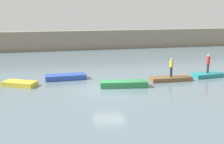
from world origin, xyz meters
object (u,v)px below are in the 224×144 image
at_px(rowboat_blue, 66,77).
at_px(rowboat_teal, 207,75).
at_px(rowboat_green, 124,84).
at_px(rowboat_brown, 171,79).
at_px(person_red_shirt, 208,63).
at_px(person_yellow_shirt, 171,66).
at_px(rowboat_yellow, 20,84).

distance_m(rowboat_blue, rowboat_teal, 13.33).
bearing_deg(rowboat_green, rowboat_brown, 20.56).
xyz_separation_m(person_red_shirt, person_yellow_shirt, (-3.98, -0.58, -0.07)).
distance_m(rowboat_yellow, rowboat_green, 8.76).
relative_size(rowboat_brown, person_red_shirt, 2.07).
distance_m(rowboat_green, rowboat_teal, 8.80).
height_order(rowboat_yellow, rowboat_brown, rowboat_yellow).
height_order(rowboat_green, person_red_shirt, person_red_shirt).
bearing_deg(rowboat_blue, person_red_shirt, -10.38).
bearing_deg(rowboat_brown, person_yellow_shirt, 0.64).
xyz_separation_m(rowboat_teal, person_red_shirt, (0.00, 0.00, 1.21)).
relative_size(rowboat_yellow, rowboat_blue, 0.76).
height_order(rowboat_green, rowboat_brown, rowboat_green).
distance_m(rowboat_green, person_red_shirt, 8.88).
bearing_deg(rowboat_brown, person_red_shirt, 8.96).
bearing_deg(rowboat_brown, rowboat_teal, 8.96).
xyz_separation_m(rowboat_yellow, rowboat_brown, (13.14, -1.19, -0.01)).
relative_size(rowboat_yellow, person_yellow_shirt, 1.63).
height_order(rowboat_blue, rowboat_teal, rowboat_blue).
xyz_separation_m(rowboat_teal, person_yellow_shirt, (-3.98, -0.58, 1.14)).
bearing_deg(rowboat_yellow, person_yellow_shirt, 22.79).
distance_m(rowboat_yellow, rowboat_blue, 4.16).
bearing_deg(rowboat_teal, person_yellow_shirt, -176.71).
height_order(rowboat_blue, person_yellow_shirt, person_yellow_shirt).
bearing_deg(rowboat_blue, person_yellow_shirt, -17.39).
distance_m(rowboat_blue, rowboat_green, 5.81).
relative_size(rowboat_yellow, rowboat_brown, 0.74).
xyz_separation_m(rowboat_yellow, rowboat_teal, (17.12, -0.61, -0.00)).
relative_size(rowboat_green, person_red_shirt, 2.16).
relative_size(person_red_shirt, person_yellow_shirt, 1.06).
height_order(rowboat_yellow, rowboat_green, rowboat_green).
bearing_deg(rowboat_teal, rowboat_green, -174.28).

